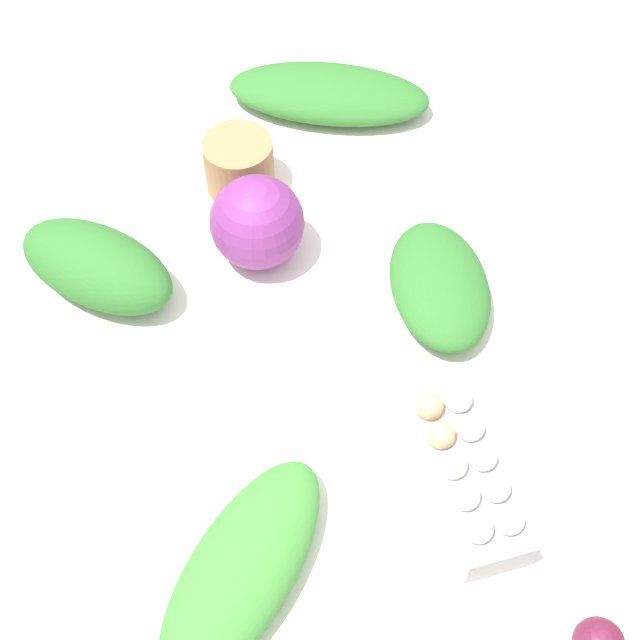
# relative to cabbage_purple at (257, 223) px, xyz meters

# --- Properties ---
(ground_plane) EXTENTS (8.00, 8.00, 0.00)m
(ground_plane) POSITION_rel_cabbage_purple_xyz_m (-0.18, -0.02, -0.79)
(ground_plane) COLOR #B2A899
(dining_table) EXTENTS (1.44, 0.92, 0.71)m
(dining_table) POSITION_rel_cabbage_purple_xyz_m (-0.18, -0.02, -0.16)
(dining_table) COLOR silver
(dining_table) RESTS_ON ground_plane
(cabbage_purple) EXTENTS (0.15, 0.15, 0.15)m
(cabbage_purple) POSITION_rel_cabbage_purple_xyz_m (0.00, 0.00, 0.00)
(cabbage_purple) COLOR #7A2D75
(cabbage_purple) RESTS_ON dining_table
(egg_carton) EXTENTS (0.28, 0.15, 0.09)m
(egg_carton) POSITION_rel_cabbage_purple_xyz_m (-0.50, -0.07, -0.03)
(egg_carton) COLOR #A8A8A3
(egg_carton) RESTS_ON dining_table
(paper_bag) EXTENTS (0.12, 0.12, 0.10)m
(paper_bag) POSITION_rel_cabbage_purple_xyz_m (0.15, -0.04, -0.03)
(paper_bag) COLOR #997047
(paper_bag) RESTS_ON dining_table
(greens_bunch_scallion) EXTENTS (0.29, 0.23, 0.07)m
(greens_bunch_scallion) POSITION_rel_cabbage_purple_xyz_m (-0.21, -0.21, -0.04)
(greens_bunch_scallion) COLOR #2D6B28
(greens_bunch_scallion) RESTS_ON dining_table
(greens_bunch_dandelion) EXTENTS (0.29, 0.34, 0.07)m
(greens_bunch_dandelion) POSITION_rel_cabbage_purple_xyz_m (-0.48, 0.25, -0.04)
(greens_bunch_dandelion) COLOR #3D8433
(greens_bunch_dandelion) RESTS_ON dining_table
(greens_bunch_kale) EXTENTS (0.34, 0.39, 0.07)m
(greens_bunch_kale) POSITION_rel_cabbage_purple_xyz_m (0.25, -0.26, -0.04)
(greens_bunch_kale) COLOR #2D6B28
(greens_bunch_kale) RESTS_ON dining_table
(greens_bunch_chard) EXTENTS (0.30, 0.26, 0.10)m
(greens_bunch_chard) POSITION_rel_cabbage_purple_xyz_m (0.05, 0.25, -0.03)
(greens_bunch_chard) COLOR #2D6B28
(greens_bunch_chard) RESTS_ON dining_table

